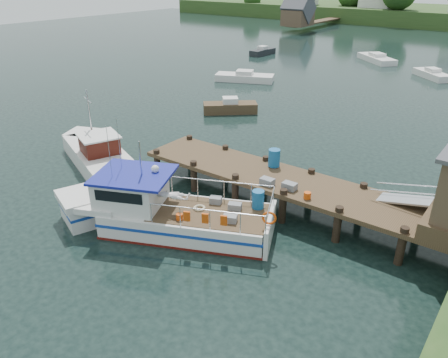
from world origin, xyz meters
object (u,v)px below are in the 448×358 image
Objects in this scene: moored_a at (245,77)px; moored_d at (377,58)px; lobster_boat at (160,211)px; moored_e at (263,51)px; moored_b at (432,74)px; dock at (405,194)px; moored_rowboat at (230,107)px; work_boat at (97,153)px.

moored_d is at bearing 64.71° from moored_a.
lobster_boat is 42.30m from moored_e.
moored_e is at bearing 92.01° from lobster_boat.
dock is at bearing -70.96° from moored_b.
moored_d is (6.95, 17.61, -0.01)m from moored_a.
moored_e is (-11.36, 22.69, -0.04)m from moored_rowboat.
moored_rowboat is 0.69× the size of moored_d.
moored_a is 1.47× the size of moored_e.
moored_a is (-20.80, 19.66, -1.86)m from dock.
work_boat is at bearing -172.89° from dock.
moored_d is at bearing 110.39° from dock.
lobster_boat reaches higher than moored_rowboat.
moored_d is (1.95, 26.89, -0.06)m from moored_rowboat.
moored_e is (-11.07, 35.08, -0.25)m from work_boat.
moored_rowboat is 26.97m from moored_d.
moored_rowboat is (0.29, 12.38, -0.22)m from work_boat.
dock is 39.80m from moored_d.
lobster_boat is (-8.39, -4.84, -1.40)m from dock.
moored_rowboat reaches higher than moored_d.
work_boat is 1.94× the size of moored_rowboat.
moored_b is 0.76× the size of moored_d.
work_boat is 22.18m from moored_a.
moored_a is (-5.00, 9.29, -0.05)m from moored_rowboat.
moored_d is at bearing 152.95° from moored_b.
moored_b is (2.01, 36.91, -0.47)m from lobster_boat.
lobster_boat reaches higher than work_boat.
work_boat is 1.30× the size of moored_a.
moored_rowboat is (-15.80, 10.38, -1.80)m from dock.
work_boat is 12.39m from moored_rowboat.
lobster_boat is at bearing 2.12° from work_boat.
moored_e is at bearing 129.40° from dock.
moored_b is at bearing -8.43° from moored_e.
work_boat is (-16.09, -2.01, -1.59)m from dock.
moored_d is (-13.85, 37.27, -1.87)m from dock.
dock is 4.19× the size of moored_rowboat.
dock is 4.13× the size of moored_e.
moored_e is at bearing 105.34° from moored_rowboat.
dock reaches higher than work_boat.
work_boat is at bearing -102.62° from moored_rowboat.
moored_a reaches higher than moored_d.
work_boat is at bearing -78.15° from moored_e.
moored_a is at bearing -70.28° from moored_e.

